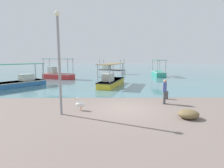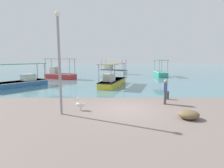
% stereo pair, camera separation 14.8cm
% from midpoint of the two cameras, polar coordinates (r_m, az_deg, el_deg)
% --- Properties ---
extents(ground, '(120.00, 120.00, 0.00)m').
position_cam_midpoint_polar(ground, '(10.95, 4.21, -8.01)').
color(ground, slate).
extents(harbor_water, '(110.00, 90.00, 0.00)m').
position_cam_midpoint_polar(harbor_water, '(58.56, 0.57, 5.43)').
color(harbor_water, slate).
rests_on(harbor_water, ground).
extents(fishing_boat_center, '(1.87, 4.77, 2.79)m').
position_cam_midpoint_polar(fishing_boat_center, '(30.99, 15.38, 3.50)').
color(fishing_boat_center, teal).
rests_on(fishing_boat_center, harbor_water).
extents(fishing_boat_far_left, '(5.14, 3.33, 3.00)m').
position_cam_midpoint_polar(fishing_boat_far_left, '(27.62, -16.85, 3.05)').
color(fishing_boat_far_left, red).
rests_on(fishing_boat_far_left, harbor_water).
extents(fishing_boat_near_left, '(5.68, 6.52, 2.49)m').
position_cam_midpoint_polar(fishing_boat_near_left, '(21.53, -28.86, 0.56)').
color(fishing_boat_near_left, '#2F6CAB').
rests_on(fishing_boat_near_left, harbor_water).
extents(fishing_boat_near_right, '(5.48, 4.34, 2.85)m').
position_cam_midpoint_polar(fishing_boat_near_right, '(35.05, 0.06, 4.55)').
color(fishing_boat_near_right, white).
rests_on(fishing_boat_near_right, harbor_water).
extents(fishing_boat_far_right, '(3.24, 6.19, 2.49)m').
position_cam_midpoint_polar(fishing_boat_far_right, '(19.48, 0.14, 1.02)').
color(fishing_boat_far_right, gold).
rests_on(fishing_boat_far_right, harbor_water).
extents(pelican, '(0.80, 0.38, 0.80)m').
position_cam_midpoint_polar(pelican, '(10.66, -10.19, -6.49)').
color(pelican, '#E0997A').
rests_on(pelican, ground).
extents(lamp_post, '(0.28, 0.28, 5.51)m').
position_cam_midpoint_polar(lamp_post, '(9.81, -16.71, 8.15)').
color(lamp_post, gray).
rests_on(lamp_post, ground).
extents(mooring_bollard, '(0.29, 0.29, 0.66)m').
position_cam_midpoint_polar(mooring_bollard, '(13.94, 17.62, -3.32)').
color(mooring_bollard, '#47474C').
rests_on(mooring_bollard, ground).
extents(fisherman_standing, '(0.31, 0.44, 1.69)m').
position_cam_midpoint_polar(fisherman_standing, '(12.35, 17.08, -2.15)').
color(fisherman_standing, '#404146').
rests_on(fisherman_standing, ground).
extents(net_pile, '(1.08, 0.92, 0.46)m').
position_cam_midpoint_polar(net_pile, '(9.96, 23.87, -9.04)').
color(net_pile, brown).
rests_on(net_pile, ground).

